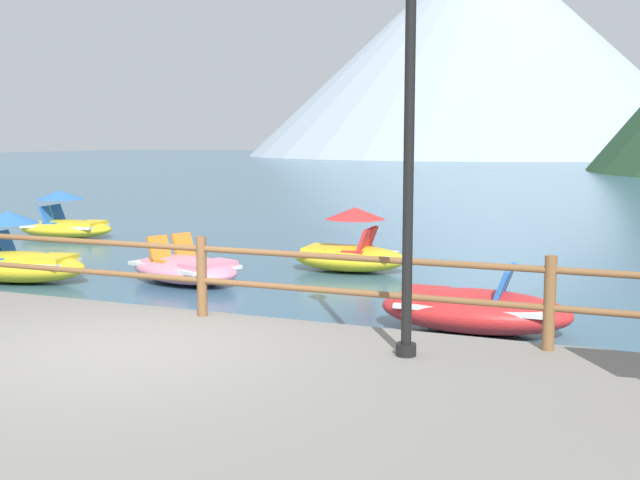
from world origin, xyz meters
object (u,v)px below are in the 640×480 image
Objects in this scene: pedal_boat_1 at (17,260)px; pedal_boat_3 at (350,250)px; pedal_boat_5 at (185,268)px; pedal_boat_4 at (65,223)px; lamp_post at (410,98)px; pedal_boat_0 at (474,309)px.

pedal_boat_1 is 5.97m from pedal_boat_3.
pedal_boat_3 is at bearing 33.36° from pedal_boat_1.
pedal_boat_3 is 3.15m from pedal_boat_5.
pedal_boat_3 is at bearing -13.28° from pedal_boat_4.
lamp_post is 1.51× the size of pedal_boat_1.
pedal_boat_4 is (-8.39, 1.98, -0.02)m from pedal_boat_3.
pedal_boat_4 reaches higher than pedal_boat_5.
lamp_post reaches higher than pedal_boat_0.
pedal_boat_1 reaches higher than pedal_boat_4.
pedal_boat_1 is at bearing -158.30° from pedal_boat_5.
pedal_boat_3 is (4.99, 3.28, 0.01)m from pedal_boat_1.
pedal_boat_0 is 1.12× the size of pedal_boat_3.
pedal_boat_1 reaches higher than pedal_boat_5.
pedal_boat_4 is at bearing 122.89° from pedal_boat_1.
lamp_post is at bearing -36.95° from pedal_boat_4.
pedal_boat_4 is at bearing 143.05° from lamp_post.
lamp_post is 9.00m from pedal_boat_1.
pedal_boat_5 is at bearing -135.76° from pedal_boat_3.
lamp_post is 1.56× the size of pedal_boat_4.
lamp_post is at bearing -22.51° from pedal_boat_1.
pedal_boat_4 is at bearing 145.76° from pedal_boat_5.
pedal_boat_5 is at bearing -34.24° from pedal_boat_4.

